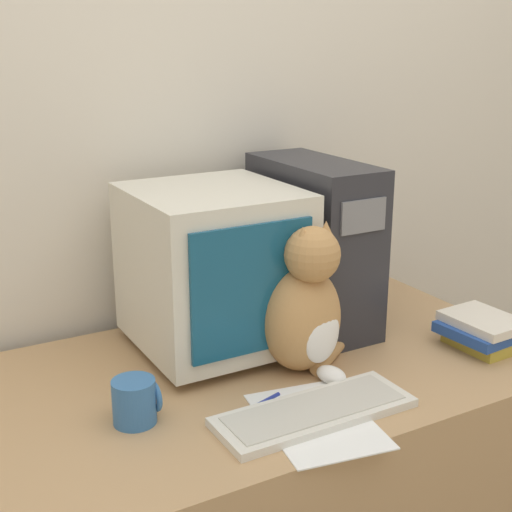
% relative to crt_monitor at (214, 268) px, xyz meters
% --- Properties ---
extents(wall_back, '(7.00, 0.05, 2.50)m').
position_rel_crt_monitor_xyz_m(wall_back, '(0.02, 0.30, 0.30)').
color(wall_back, beige).
rests_on(wall_back, ground_plane).
extents(desk, '(1.41, 0.78, 0.75)m').
position_rel_crt_monitor_xyz_m(desk, '(0.02, -0.15, -0.58)').
color(desk, tan).
rests_on(desk, ground_plane).
extents(crt_monitor, '(0.37, 0.39, 0.40)m').
position_rel_crt_monitor_xyz_m(crt_monitor, '(0.00, 0.00, 0.00)').
color(crt_monitor, beige).
rests_on(crt_monitor, desk).
extents(computer_tower, '(0.18, 0.41, 0.44)m').
position_rel_crt_monitor_xyz_m(computer_tower, '(0.30, 0.02, 0.01)').
color(computer_tower, '#28282D').
rests_on(computer_tower, desk).
extents(keyboard, '(0.42, 0.15, 0.02)m').
position_rel_crt_monitor_xyz_m(keyboard, '(0.03, -0.40, -0.20)').
color(keyboard, silver).
rests_on(keyboard, desk).
extents(cat, '(0.29, 0.24, 0.35)m').
position_rel_crt_monitor_xyz_m(cat, '(0.13, -0.21, -0.06)').
color(cat, '#B7844C').
rests_on(cat, desk).
extents(book_stack, '(0.17, 0.19, 0.08)m').
position_rel_crt_monitor_xyz_m(book_stack, '(0.58, -0.32, -0.17)').
color(book_stack, gold).
rests_on(book_stack, desk).
extents(pen, '(0.13, 0.05, 0.01)m').
position_rel_crt_monitor_xyz_m(pen, '(-0.06, -0.31, -0.20)').
color(pen, navy).
rests_on(pen, desk).
extents(paper_sheet, '(0.26, 0.33, 0.00)m').
position_rel_crt_monitor_xyz_m(paper_sheet, '(0.02, -0.42, -0.21)').
color(paper_sheet, white).
rests_on(paper_sheet, desk).
extents(mug, '(0.09, 0.09, 0.09)m').
position_rel_crt_monitor_xyz_m(mug, '(-0.30, -0.24, -0.16)').
color(mug, '#33669E').
rests_on(mug, desk).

